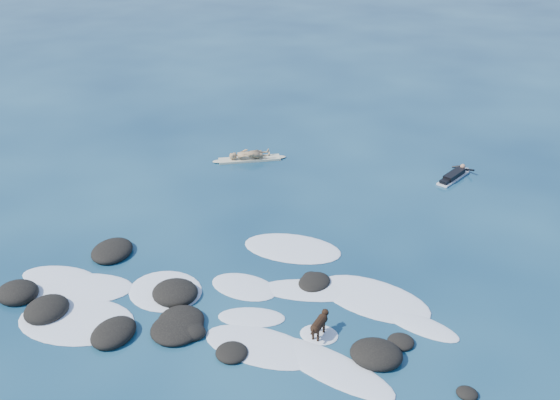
% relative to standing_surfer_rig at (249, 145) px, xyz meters
% --- Properties ---
extents(ground, '(160.00, 160.00, 0.00)m').
position_rel_standing_surfer_rig_xyz_m(ground, '(3.00, -9.03, -0.76)').
color(ground, '#0A2642').
rests_on(ground, ground).
extents(reef_rocks, '(14.40, 6.41, 0.59)m').
position_rel_standing_surfer_rig_xyz_m(reef_rocks, '(1.08, -11.26, -0.64)').
color(reef_rocks, black).
rests_on(reef_rocks, ground).
extents(breaking_foam, '(14.01, 7.79, 0.12)m').
position_rel_standing_surfer_rig_xyz_m(breaking_foam, '(2.74, -10.25, -0.75)').
color(breaking_foam, white).
rests_on(breaking_foam, ground).
extents(standing_surfer_rig, '(3.16, 1.75, 1.92)m').
position_rel_standing_surfer_rig_xyz_m(standing_surfer_rig, '(0.00, 0.00, 0.00)').
color(standing_surfer_rig, beige).
rests_on(standing_surfer_rig, ground).
extents(paddling_surfer_rig, '(1.52, 2.29, 0.41)m').
position_rel_standing_surfer_rig_xyz_m(paddling_surfer_rig, '(9.03, 0.61, -0.62)').
color(paddling_surfer_rig, silver).
rests_on(paddling_surfer_rig, ground).
extents(dog, '(0.43, 1.12, 0.71)m').
position_rel_standing_surfer_rig_xyz_m(dog, '(5.75, -11.03, -0.28)').
color(dog, black).
rests_on(dog, ground).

